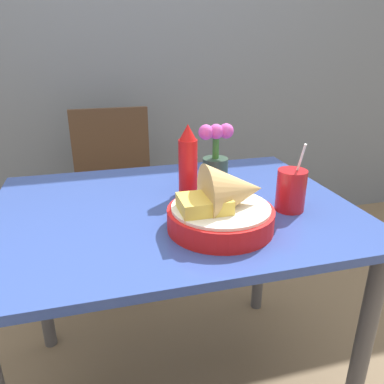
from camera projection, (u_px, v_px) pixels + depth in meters
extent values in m
cube|color=slate|center=(122.00, 21.00, 2.07)|extent=(7.00, 0.06, 2.60)
cube|color=#334C9E|center=(173.00, 209.00, 1.13)|extent=(1.06, 0.80, 0.02)
cylinder|color=#4C4C51|center=(361.00, 355.00, 1.07)|extent=(0.05, 0.05, 0.71)
cylinder|color=#4C4C51|center=(39.00, 273.00, 1.46)|extent=(0.05, 0.05, 0.71)
cylinder|color=#4C4C51|center=(261.00, 242.00, 1.68)|extent=(0.05, 0.05, 0.71)
cylinder|color=#473323|center=(85.00, 262.00, 1.78)|extent=(0.03, 0.03, 0.44)
cylinder|color=#473323|center=(160.00, 252.00, 1.87)|extent=(0.03, 0.03, 0.44)
cylinder|color=#473323|center=(85.00, 228.00, 2.10)|extent=(0.03, 0.03, 0.44)
cylinder|color=#473323|center=(149.00, 221.00, 2.19)|extent=(0.03, 0.03, 0.44)
cube|color=#473323|center=(117.00, 199.00, 1.90)|extent=(0.40, 0.40, 0.02)
cube|color=#473323|center=(111.00, 148.00, 1.98)|extent=(0.40, 0.03, 0.42)
cylinder|color=red|center=(220.00, 219.00, 0.98)|extent=(0.28, 0.28, 0.06)
cylinder|color=white|center=(221.00, 207.00, 0.97)|extent=(0.26, 0.26, 0.01)
cone|color=tan|center=(234.00, 191.00, 0.96)|extent=(0.15, 0.15, 0.15)
cube|color=#E5C14C|center=(204.00, 205.00, 0.94)|extent=(0.13, 0.10, 0.04)
cylinder|color=red|center=(188.00, 169.00, 1.16)|extent=(0.06, 0.06, 0.18)
cone|color=red|center=(188.00, 132.00, 1.12)|extent=(0.05, 0.05, 0.05)
cylinder|color=red|center=(291.00, 190.00, 1.08)|extent=(0.08, 0.08, 0.12)
cylinder|color=black|center=(291.00, 193.00, 1.08)|extent=(0.08, 0.08, 0.10)
cylinder|color=white|center=(297.00, 172.00, 1.06)|extent=(0.01, 0.06, 0.18)
cylinder|color=#2D4738|center=(215.00, 171.00, 1.29)|extent=(0.09, 0.09, 0.09)
cylinder|color=#33722D|center=(216.00, 147.00, 1.26)|extent=(0.02, 0.02, 0.08)
sphere|color=#D14CB2|center=(216.00, 132.00, 1.24)|extent=(0.05, 0.05, 0.05)
sphere|color=#D14CB2|center=(206.00, 132.00, 1.23)|extent=(0.05, 0.05, 0.05)
sphere|color=#D14CB2|center=(226.00, 131.00, 1.25)|extent=(0.05, 0.05, 0.05)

